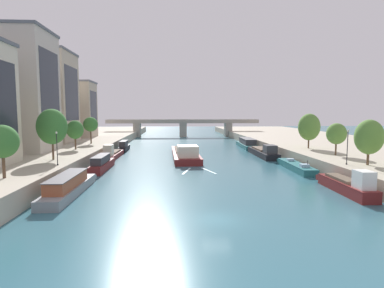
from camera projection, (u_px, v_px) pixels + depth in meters
The scene contains 26 objects.
ground_plane at pixel (217, 220), 28.08m from camera, with size 400.00×400.00×0.00m, color #336675.
quay_left at pixel (46, 146), 80.49m from camera, with size 36.00×170.00×2.36m, color #B2A893.
quay_right at pixel (323, 144), 84.73m from camera, with size 36.00×170.00×2.36m, color #B2A893.
barge_midriver at pixel (185, 153), 66.48m from camera, with size 5.79×24.71×3.36m.
wake_behind_barge at pixel (198, 171), 51.73m from camera, with size 5.60×5.96×0.03m.
moored_boat_left_downstream at pixel (69, 186), 36.62m from camera, with size 2.64×15.08×2.44m.
moored_boat_left_lone at pixel (102, 164), 52.59m from camera, with size 2.15×11.94×2.53m.
moored_boat_left_near at pixel (113, 154), 66.28m from camera, with size 2.37×13.72×3.22m.
moored_boat_left_end at pixel (124, 147), 79.42m from camera, with size 2.01×10.22×2.57m.
moored_boat_right_gap_after at pixel (347, 185), 37.21m from camera, with size 2.36×11.37×3.30m.
moored_boat_right_downstream at pixel (296, 166), 52.81m from camera, with size 2.69×13.82×2.20m.
moored_boat_right_far at pixel (263, 152), 69.09m from camera, with size 3.22×16.87×3.00m.
moored_boat_right_near at pixel (247, 144), 86.90m from camera, with size 4.06×16.95×2.61m.
tree_left_midway at pixel (2, 142), 34.19m from camera, with size 3.40×3.40×5.85m.
tree_left_third at pixel (52, 127), 47.79m from camera, with size 4.47×4.47×7.75m.
tree_left_by_lamp at pixel (75, 130), 61.89m from camera, with size 3.27×3.27×5.67m.
tree_left_distant at pixel (91, 124), 73.57m from camera, with size 3.34×3.34×6.18m.
tree_right_far at pixel (369, 137), 42.94m from camera, with size 3.76×3.76×6.25m.
tree_right_past_mid at pixel (336, 134), 52.92m from camera, with size 3.28×3.28×5.43m.
tree_right_distant at pixel (309, 127), 63.35m from camera, with size 4.29×4.29×7.02m.
lamppost_left_bank at pixel (57, 147), 42.84m from camera, with size 0.28×0.28×4.60m.
lamppost_right_bank at pixel (347, 146), 43.42m from camera, with size 0.28×0.28×4.83m.
building_left_middle at pixel (8, 91), 57.79m from camera, with size 15.62×11.37×22.32m.
building_left_tall at pixel (47, 97), 75.74m from camera, with size 12.10×12.57×21.92m.
building_left_far_end at pixel (70, 109), 92.52m from camera, with size 14.07×9.65×16.42m.
bridge_far at pixel (183, 126), 126.43m from camera, with size 60.66×4.40×6.95m.
Camera 1 is at (-3.82, -27.11, 9.46)m, focal length 29.46 mm.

